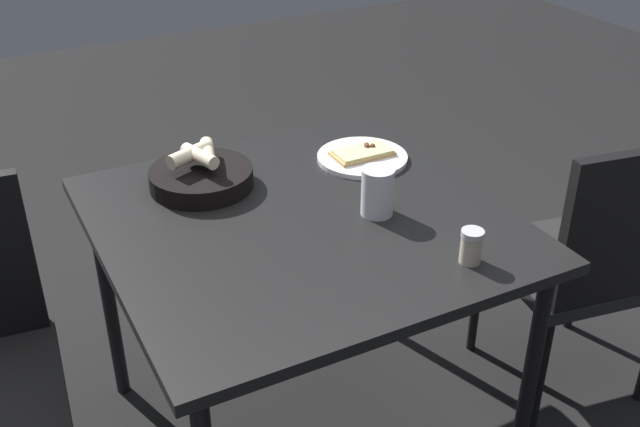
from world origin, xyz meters
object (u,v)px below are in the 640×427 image
(dining_table, at_px, (302,240))
(beer_glass, at_px, (377,194))
(pepper_shaker, at_px, (471,248))
(bread_basket, at_px, (201,175))
(pizza_plate, at_px, (362,156))
(chair_near, at_px, (594,256))

(dining_table, height_order, beer_glass, beer_glass)
(pepper_shaker, bearing_deg, bread_basket, -146.50)
(dining_table, distance_m, bread_basket, 0.33)
(pizza_plate, xyz_separation_m, chair_near, (0.43, 0.52, -0.24))
(dining_table, xyz_separation_m, pizza_plate, (-0.21, 0.30, 0.08))
(bread_basket, xyz_separation_m, chair_near, (0.49, 0.98, -0.27))
(bread_basket, relative_size, chair_near, 0.31)
(pizza_plate, bearing_deg, beer_glass, -23.54)
(pizza_plate, xyz_separation_m, bread_basket, (-0.06, -0.46, 0.02))
(dining_table, height_order, pepper_shaker, pepper_shaker)
(pizza_plate, height_order, pepper_shaker, pepper_shaker)
(chair_near, bearing_deg, beer_glass, -103.02)
(beer_glass, height_order, pepper_shaker, beer_glass)
(pizza_plate, bearing_deg, bread_basket, -97.07)
(dining_table, distance_m, chair_near, 0.86)
(dining_table, distance_m, beer_glass, 0.22)
(pizza_plate, bearing_deg, dining_table, -54.70)
(dining_table, relative_size, pepper_shaker, 11.98)
(pepper_shaker, bearing_deg, pizza_plate, 174.99)
(pizza_plate, distance_m, beer_glass, 0.31)
(pepper_shaker, distance_m, chair_near, 0.64)
(dining_table, relative_size, pizza_plate, 3.79)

